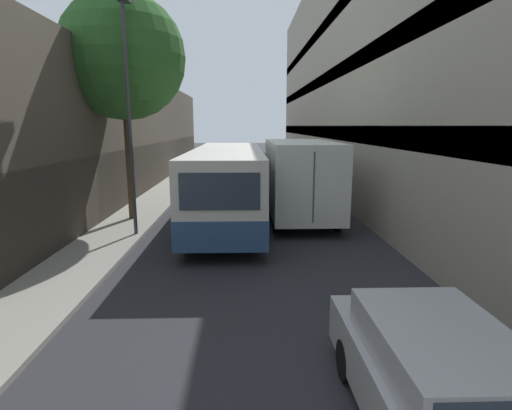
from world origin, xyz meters
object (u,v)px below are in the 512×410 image
Objects in this scene: panel_van at (217,167)px; box_truck at (298,176)px; bus at (228,183)px; street_lamp at (127,75)px; street_tree_left at (123,57)px; car_hatchback at (441,388)px.

box_truck is at bearing -68.13° from panel_van.
street_lamp is at bearing -144.04° from bus.
bus is 2.55× the size of panel_van.
panel_van is (-1.21, 11.17, -0.47)m from bus.
street_tree_left reaches higher than panel_van.
bus is 1.41× the size of street_lamp.
car_hatchback is 22.99m from panel_van.
car_hatchback is at bearing -56.96° from street_lamp.
street_lamp is 2.69m from street_tree_left.
street_lamp is (-5.99, 9.21, 4.58)m from car_hatchback.
bus is 3.05m from box_truck.
box_truck is 10.97m from panel_van.
box_truck is 7.68m from street_lamp.
panel_van is 14.18m from street_lamp.
panel_van is at bearing 111.87° from box_truck.
street_lamp reaches higher than car_hatchback.
box_truck is 8.15m from street_tree_left.
box_truck reaches higher than bus.
street_tree_left is at bearing 177.20° from bus.
street_tree_left is (-6.75, 11.63, 5.50)m from car_hatchback.
bus is 6.06m from street_tree_left.
street_lamp is at bearing -151.45° from box_truck.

